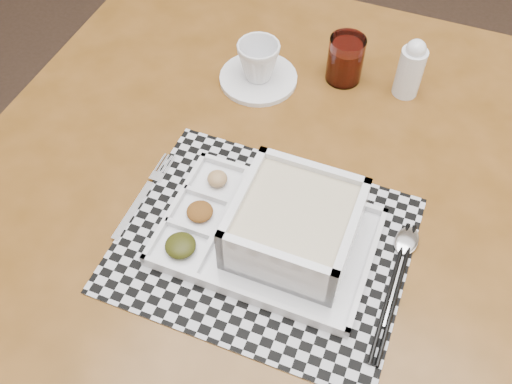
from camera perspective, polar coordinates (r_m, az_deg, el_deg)
floor at (r=1.65m, az=4.20°, el=-17.83°), size 5.00×5.00×0.00m
dining_table at (r=1.02m, az=2.60°, el=-1.92°), size 1.20×1.20×0.81m
placemat at (r=0.88m, az=0.77°, el=-5.22°), size 0.47×0.40×0.00m
serving_tray at (r=0.85m, az=2.93°, el=-3.70°), size 0.34×0.26×0.10m
fork at (r=0.95m, az=-10.93°, el=-0.15°), size 0.04×0.19×0.00m
spoon at (r=0.90m, az=14.63°, el=-5.43°), size 0.04×0.18×0.01m
chopsticks at (r=0.86m, az=13.61°, el=-9.48°), size 0.05×0.24×0.01m
saucer at (r=1.12m, az=0.24°, el=11.30°), size 0.15×0.15×0.01m
cup at (r=1.09m, az=0.24°, el=12.97°), size 0.09×0.09×0.08m
juice_glass at (r=1.11m, az=8.91°, el=12.82°), size 0.07×0.07×0.09m
creamer_bottle at (r=1.10m, az=15.21°, el=11.83°), size 0.05×0.05×0.12m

